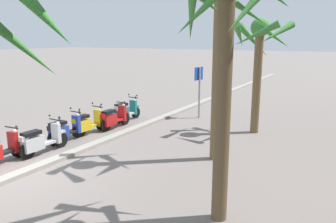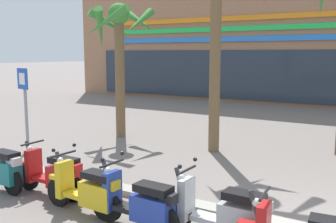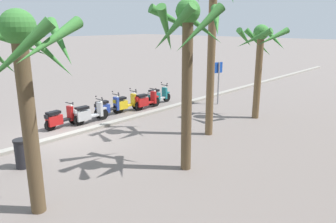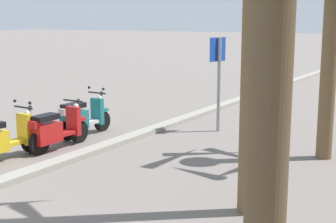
{
  "view_description": "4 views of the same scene",
  "coord_description": "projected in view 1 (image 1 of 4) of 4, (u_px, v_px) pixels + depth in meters",
  "views": [
    {
      "loc": [
        5.04,
        7.71,
        3.69
      ],
      "look_at": [
        -5.68,
        1.46,
        0.93
      ],
      "focal_mm": 35.19,
      "sensor_mm": 36.0,
      "label": 1
    },
    {
      "loc": [
        0.5,
        -6.19,
        2.82
      ],
      "look_at": [
        -5.33,
        3.43,
        1.15
      ],
      "focal_mm": 42.04,
      "sensor_mm": 36.0,
      "label": 2
    },
    {
      "loc": [
        6.57,
        11.56,
        4.47
      ],
      "look_at": [
        -2.51,
        3.24,
        1.16
      ],
      "focal_mm": 34.95,
      "sensor_mm": 36.0,
      "label": 3
    },
    {
      "loc": [
        2.46,
        6.67,
        2.85
      ],
      "look_at": [
        -5.54,
        1.81,
        1.1
      ],
      "focal_mm": 52.71,
      "sensor_mm": 36.0,
      "label": 4
    }
  ],
  "objects": [
    {
      "name": "scooter_teal_mid_rear",
      "position": [
        125.0,
        111.0,
        14.92
      ],
      "size": [
        1.74,
        0.56,
        1.17
      ],
      "color": "black",
      "rests_on": "ground"
    },
    {
      "name": "scooter_yellow_far_back",
      "position": [
        87.0,
        123.0,
        12.85
      ],
      "size": [
        1.77,
        0.56,
        1.17
      ],
      "color": "black",
      "rests_on": "ground"
    },
    {
      "name": "scooter_red_tail_end",
      "position": [
        113.0,
        118.0,
        13.69
      ],
      "size": [
        1.77,
        0.56,
        1.04
      ],
      "color": "black",
      "rests_on": "ground"
    },
    {
      "name": "ground_plane",
      "position": [
        15.0,
        179.0,
        8.85
      ],
      "size": [
        200.0,
        200.0,
        0.0
      ],
      "primitive_type": "plane",
      "color": "slate"
    },
    {
      "name": "crossing_sign",
      "position": [
        199.0,
        86.0,
        15.35
      ],
      "size": [
        0.59,
        0.18,
        2.4
      ],
      "color": "#939399",
      "rests_on": "ground"
    },
    {
      "name": "curb_strip",
      "position": [
        13.0,
        176.0,
        8.87
      ],
      "size": [
        60.0,
        0.36,
        0.12
      ],
      "primitive_type": "cube",
      "color": "gray",
      "rests_on": "ground"
    },
    {
      "name": "palm_tree_mid_walkway",
      "position": [
        259.0,
        48.0,
        12.53
      ],
      "size": [
        2.34,
        2.22,
        4.45
      ],
      "color": "brown",
      "rests_on": "ground"
    },
    {
      "name": "scooter_blue_mid_front",
      "position": [
        65.0,
        130.0,
        11.92
      ],
      "size": [
        1.74,
        0.56,
        1.17
      ],
      "color": "black",
      "rests_on": "ground"
    },
    {
      "name": "palm_tree_near_sign",
      "position": [
        225.0,
        27.0,
        6.1
      ],
      "size": [
        2.28,
        2.46,
        5.17
      ],
      "color": "brown",
      "rests_on": "ground"
    },
    {
      "name": "scooter_silver_gap_after_mid",
      "position": [
        40.0,
        141.0,
        10.65
      ],
      "size": [
        1.85,
        0.56,
        1.17
      ],
      "color": "black",
      "rests_on": "ground"
    }
  ]
}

